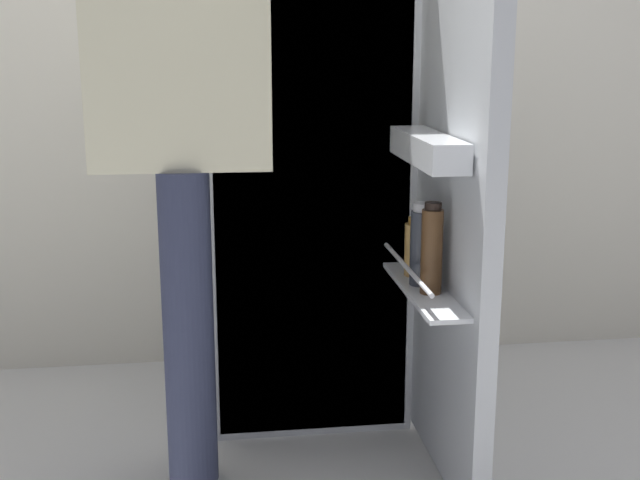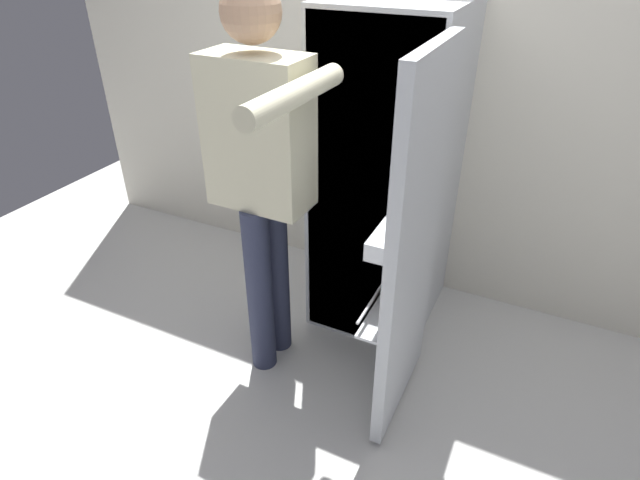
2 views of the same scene
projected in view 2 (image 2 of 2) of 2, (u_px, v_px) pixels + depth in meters
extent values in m
plane|color=silver|center=(337.00, 370.00, 2.54)|extent=(5.80, 5.80, 0.00)
cube|color=silver|center=(418.00, 70.00, 2.63)|extent=(4.40, 0.10, 2.48)
cube|color=silver|center=(388.00, 175.00, 2.56)|extent=(0.60, 0.66, 1.61)
cube|color=white|center=(363.00, 203.00, 2.31)|extent=(0.56, 0.01, 1.57)
cube|color=white|center=(368.00, 180.00, 2.30)|extent=(0.52, 0.09, 0.01)
cube|color=silver|center=(413.00, 253.00, 1.97)|extent=(0.05, 0.58, 1.54)
cube|color=white|center=(389.00, 303.00, 2.14)|extent=(0.10, 0.51, 0.01)
cylinder|color=silver|center=(380.00, 288.00, 2.12)|extent=(0.01, 0.49, 0.01)
cube|color=white|center=(396.00, 227.00, 1.95)|extent=(0.09, 0.43, 0.07)
cylinder|color=#333842|center=(394.00, 279.00, 2.11)|extent=(0.06, 0.06, 0.19)
cylinder|color=silver|center=(396.00, 257.00, 2.05)|extent=(0.05, 0.05, 0.02)
cylinder|color=brown|center=(389.00, 288.00, 2.04)|extent=(0.05, 0.05, 0.21)
cylinder|color=black|center=(391.00, 264.00, 1.98)|extent=(0.04, 0.04, 0.02)
cylinder|color=tan|center=(401.00, 274.00, 2.19)|extent=(0.06, 0.06, 0.14)
cylinder|color=#996623|center=(403.00, 258.00, 2.15)|extent=(0.04, 0.04, 0.02)
cylinder|color=gold|center=(395.00, 172.00, 2.22)|extent=(0.10, 0.10, 0.11)
cylinder|color=#2D334C|center=(277.00, 276.00, 2.48)|extent=(0.12, 0.12, 0.86)
cylinder|color=#2D334C|center=(260.00, 293.00, 2.36)|extent=(0.12, 0.12, 0.86)
cube|color=beige|center=(259.00, 134.00, 2.04)|extent=(0.42, 0.23, 0.61)
sphere|color=tan|center=(251.00, 11.00, 1.80)|extent=(0.22, 0.22, 0.22)
cylinder|color=beige|center=(285.00, 124.00, 2.21)|extent=(0.08, 0.08, 0.57)
cylinder|color=beige|center=(295.00, 94.00, 1.64)|extent=(0.09, 0.58, 0.08)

